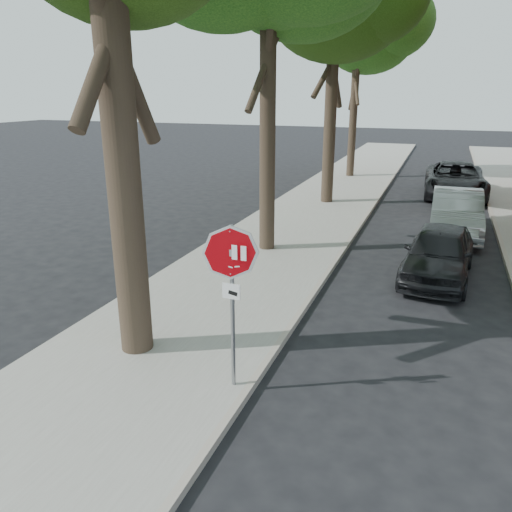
{
  "coord_description": "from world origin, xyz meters",
  "views": [
    {
      "loc": [
        2.02,
        -6.29,
        4.54
      ],
      "look_at": [
        -0.59,
        0.71,
        2.05
      ],
      "focal_mm": 35.0,
      "sensor_mm": 36.0,
      "label": 1
    }
  ],
  "objects_px": {
    "stop_sign": "(231,277)",
    "tree_far": "(358,34)",
    "car_a": "(439,253)",
    "car_d": "(455,180)",
    "car_b": "(456,213)"
  },
  "relations": [
    {
      "from": "tree_far",
      "to": "car_a",
      "type": "relative_size",
      "value": 2.39
    },
    {
      "from": "tree_far",
      "to": "car_b",
      "type": "xyz_separation_m",
      "value": [
        5.32,
        -10.21,
        -6.49
      ]
    },
    {
      "from": "car_b",
      "to": "car_d",
      "type": "height_order",
      "value": "car_d"
    },
    {
      "from": "stop_sign",
      "to": "tree_far",
      "type": "relative_size",
      "value": 0.28
    },
    {
      "from": "stop_sign",
      "to": "tree_far",
      "type": "distance_m",
      "value": 21.88
    },
    {
      "from": "stop_sign",
      "to": "car_b",
      "type": "height_order",
      "value": "stop_sign"
    },
    {
      "from": "car_d",
      "to": "car_b",
      "type": "bearing_deg",
      "value": -92.27
    },
    {
      "from": "car_d",
      "to": "car_a",
      "type": "bearing_deg",
      "value": -94.49
    },
    {
      "from": "car_d",
      "to": "tree_far",
      "type": "bearing_deg",
      "value": 143.65
    },
    {
      "from": "tree_far",
      "to": "stop_sign",
      "type": "bearing_deg",
      "value": -84.54
    },
    {
      "from": "car_a",
      "to": "stop_sign",
      "type": "bearing_deg",
      "value": -109.37
    },
    {
      "from": "stop_sign",
      "to": "car_d",
      "type": "distance_m",
      "value": 17.88
    },
    {
      "from": "car_a",
      "to": "car_d",
      "type": "distance_m",
      "value": 11.07
    },
    {
      "from": "stop_sign",
      "to": "car_d",
      "type": "relative_size",
      "value": 0.48
    },
    {
      "from": "stop_sign",
      "to": "car_a",
      "type": "xyz_separation_m",
      "value": [
        2.86,
        6.47,
        -1.28
      ]
    }
  ]
}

